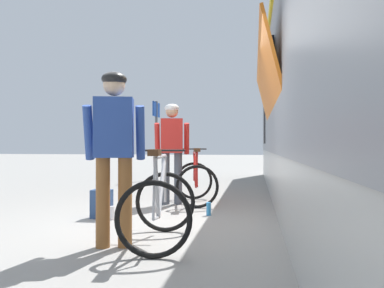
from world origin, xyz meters
TOP-DOWN VIEW (x-y plane):
  - ground_plane at (0.00, 0.00)m, footprint 80.00×80.00m
  - cyclist_near_in_blue at (-0.26, -0.85)m, footprint 0.66×0.41m
  - cyclist_far_in_red at (-0.29, 1.87)m, footprint 0.65×0.38m
  - bicycle_near_silver at (0.17, -0.66)m, footprint 0.85×1.16m
  - bicycle_far_red at (0.11, 2.02)m, footprint 0.93×1.20m
  - backpack_on_platform at (-0.99, 0.51)m, footprint 0.28×0.19m
  - water_bottle_near_the_bikes at (0.47, 0.96)m, footprint 0.07×0.07m
  - water_bottle_by_the_backpack at (-0.81, 0.42)m, footprint 0.07×0.07m
  - platform_sign_post at (-1.83, 6.35)m, footprint 0.08×0.70m

SIDE VIEW (x-z plane):
  - ground_plane at x=0.00m, z-range 0.00..0.00m
  - water_bottle_by_the_backpack at x=-0.81m, z-range 0.00..0.19m
  - water_bottle_near_the_bikes at x=0.47m, z-range 0.00..0.19m
  - backpack_on_platform at x=-0.99m, z-range 0.00..0.40m
  - bicycle_near_silver at x=0.17m, z-range -0.09..0.89m
  - bicycle_far_red at x=0.11m, z-range -0.09..0.89m
  - cyclist_near_in_blue at x=-0.26m, z-range 0.17..1.94m
  - cyclist_far_in_red at x=-0.29m, z-range 0.17..1.94m
  - platform_sign_post at x=-1.83m, z-range 0.42..2.82m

